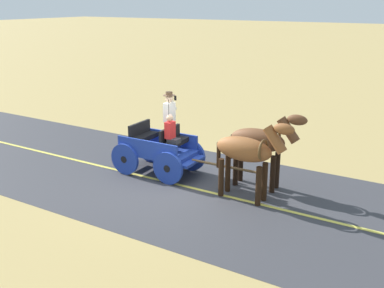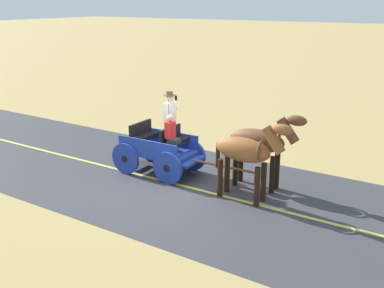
{
  "view_description": "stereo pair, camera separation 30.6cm",
  "coord_description": "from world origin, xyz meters",
  "px_view_note": "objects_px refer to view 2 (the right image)",
  "views": [
    {
      "loc": [
        10.07,
        6.76,
        5.04
      ],
      "look_at": [
        -0.54,
        0.32,
        1.1
      ],
      "focal_mm": 42.57,
      "sensor_mm": 36.0,
      "label": 1
    },
    {
      "loc": [
        9.91,
        7.02,
        5.04
      ],
      "look_at": [
        -0.54,
        0.32,
        1.1
      ],
      "focal_mm": 42.57,
      "sensor_mm": 36.0,
      "label": 2
    }
  ],
  "objects_px": {
    "traffic_cone": "(151,138)",
    "horse_off_side": "(246,152)",
    "horse_drawn_carriage": "(161,147)",
    "horse_near_side": "(261,143)"
  },
  "relations": [
    {
      "from": "traffic_cone",
      "to": "horse_off_side",
      "type": "bearing_deg",
      "value": 63.87
    },
    {
      "from": "horse_off_side",
      "to": "traffic_cone",
      "type": "xyz_separation_m",
      "value": [
        -2.46,
        -5.02,
        -1.07
      ]
    },
    {
      "from": "horse_drawn_carriage",
      "to": "horse_off_side",
      "type": "bearing_deg",
      "value": 82.17
    },
    {
      "from": "horse_drawn_carriage",
      "to": "horse_off_side",
      "type": "xyz_separation_m",
      "value": [
        0.42,
        3.04,
        0.51
      ]
    },
    {
      "from": "traffic_cone",
      "to": "horse_near_side",
      "type": "bearing_deg",
      "value": 73.02
    },
    {
      "from": "horse_drawn_carriage",
      "to": "horse_off_side",
      "type": "height_order",
      "value": "horse_drawn_carriage"
    },
    {
      "from": "horse_near_side",
      "to": "traffic_cone",
      "type": "height_order",
      "value": "horse_near_side"
    },
    {
      "from": "horse_near_side",
      "to": "horse_off_side",
      "type": "relative_size",
      "value": 1.0
    },
    {
      "from": "horse_off_side",
      "to": "horse_drawn_carriage",
      "type": "bearing_deg",
      "value": -97.83
    },
    {
      "from": "horse_near_side",
      "to": "traffic_cone",
      "type": "bearing_deg",
      "value": -106.98
    }
  ]
}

